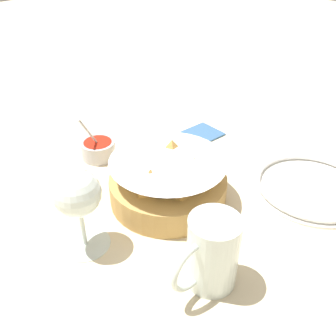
{
  "coord_description": "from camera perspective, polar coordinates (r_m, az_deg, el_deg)",
  "views": [
    {
      "loc": [
        0.4,
        0.42,
        0.44
      ],
      "look_at": [
        0.03,
        0.03,
        0.07
      ],
      "focal_mm": 40.0,
      "sensor_mm": 36.0,
      "label": 1
    }
  ],
  "objects": [
    {
      "name": "ground_plane",
      "position": [
        0.73,
        -0.23,
        -2.48
      ],
      "size": [
        4.0,
        4.0,
        0.0
      ],
      "primitive_type": "plane",
      "color": "beige"
    },
    {
      "name": "food_basket",
      "position": [
        0.67,
        0.13,
        -2.06
      ],
      "size": [
        0.21,
        0.21,
        0.1
      ],
      "color": "#B2894C",
      "rests_on": "ground_plane"
    },
    {
      "name": "sauce_cup",
      "position": [
        0.82,
        -10.58,
        2.9
      ],
      "size": [
        0.07,
        0.07,
        0.1
      ],
      "color": "#B7B7BC",
      "rests_on": "ground_plane"
    },
    {
      "name": "wine_glass",
      "position": [
        0.56,
        -13.62,
        -4.25
      ],
      "size": [
        0.08,
        0.08,
        0.14
      ],
      "color": "silver",
      "rests_on": "ground_plane"
    },
    {
      "name": "beer_mug",
      "position": [
        0.53,
        6.63,
        -12.99
      ],
      "size": [
        0.12,
        0.07,
        0.11
      ],
      "color": "silver",
      "rests_on": "ground_plane"
    },
    {
      "name": "side_plate",
      "position": [
        0.76,
        21.03,
        -2.72
      ],
      "size": [
        0.22,
        0.22,
        0.01
      ],
      "color": "white",
      "rests_on": "ground_plane"
    },
    {
      "name": "napkin",
      "position": [
        0.89,
        4.13,
        4.87
      ],
      "size": [
        0.13,
        0.09,
        0.01
      ],
      "color": "#38608E",
      "rests_on": "ground_plane"
    }
  ]
}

